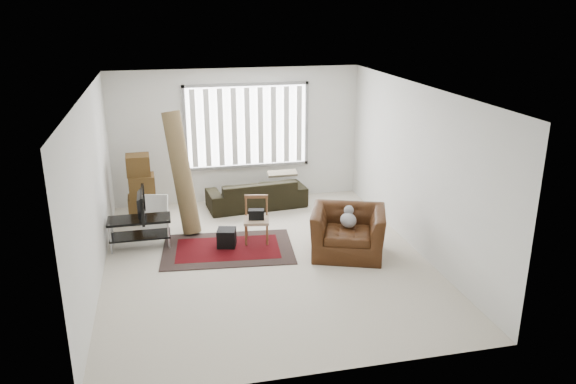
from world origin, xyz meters
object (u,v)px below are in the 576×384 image
moving_boxes (141,190)px  sofa (257,189)px  armchair (348,229)px  tv_stand (140,226)px  side_chair (256,217)px

moving_boxes → sofa: size_ratio=0.65×
moving_boxes → armchair: moving_boxes is taller
tv_stand → sofa: sofa is taller
moving_boxes → armchair: size_ratio=0.87×
sofa → armchair: bearing=107.2°
moving_boxes → sofa: 2.23m
tv_stand → side_chair: side_chair is taller
tv_stand → side_chair: size_ratio=1.30×
sofa → side_chair: side_chair is taller
sofa → side_chair: size_ratio=2.47×
tv_stand → side_chair: (1.94, -0.20, 0.07)m
moving_boxes → sofa: moving_boxes is taller
sofa → armchair: size_ratio=1.34×
moving_boxes → armchair: (3.27, -2.28, -0.15)m
tv_stand → armchair: bearing=-17.2°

